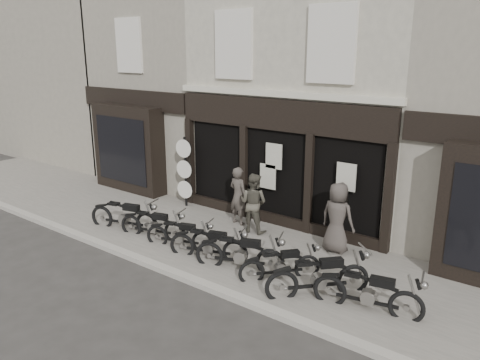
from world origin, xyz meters
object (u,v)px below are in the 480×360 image
Objects in this scene: motorcycle_6 at (319,280)px; man_left at (238,196)px; advert_sign_post at (185,175)px; motorcycle_4 at (241,256)px; motorcycle_7 at (369,296)px; motorcycle_0 at (125,219)px; motorcycle_1 at (153,227)px; man_right at (337,218)px; motorcycle_2 at (180,237)px; motorcycle_5 at (281,267)px; man_centre at (253,203)px; motorcycle_3 at (209,247)px.

man_left is at bearing 101.71° from motorcycle_6.
advert_sign_post reaches higher than man_left.
motorcycle_7 is (3.22, 0.06, 0.00)m from motorcycle_4.
motorcycle_7 is (7.51, 0.08, -0.01)m from motorcycle_0.
man_right is at bearing 9.36° from motorcycle_1.
motorcycle_2 is at bearing -18.74° from motorcycle_1.
motorcycle_0 is at bearing 132.93° from motorcycle_5.
advert_sign_post reaches higher than motorcycle_4.
motorcycle_2 is at bearing 132.95° from motorcycle_5.
motorcycle_2 is 1.02× the size of man_right.
motorcycle_4 is (3.19, -0.11, 0.03)m from motorcycle_1.
motorcycle_1 is 1.06× the size of motorcycle_2.
man_left reaches higher than man_centre.
motorcycle_0 is 1.18× the size of motorcycle_6.
motorcycle_0 reaches higher than motorcycle_4.
man_centre is 3.21m from advert_sign_post.
motorcycle_4 reaches higher than motorcycle_3.
motorcycle_4 is 0.85× the size of advert_sign_post.
motorcycle_6 reaches higher than motorcycle_4.
motorcycle_3 is (2.19, -0.11, 0.01)m from motorcycle_1.
motorcycle_2 is 0.86× the size of motorcycle_7.
motorcycle_3 reaches higher than motorcycle_1.
advert_sign_post is (-7.55, 2.55, 0.79)m from motorcycle_7.
man_left is (2.40, 2.40, 0.57)m from motorcycle_0.
motorcycle_2 is 1.00× the size of motorcycle_6.
motorcycle_6 is at bearing 141.73° from man_centre.
advert_sign_post reaches higher than motorcycle_1.
advert_sign_post is at bearing 1.51° from man_left.
motorcycle_7 reaches higher than motorcycle_3.
motorcycle_4 is 2.49m from man_centre.
advert_sign_post is (-4.33, 2.62, 0.79)m from motorcycle_4.
motorcycle_6 reaches higher than motorcycle_1.
motorcycle_7 reaches higher than motorcycle_2.
man_left is (-0.89, 2.38, 0.60)m from motorcycle_3.
motorcycle_0 is at bearing 132.53° from motorcycle_6.
advert_sign_post is at bearing 112.83° from motorcycle_2.
motorcycle_2 is 3.13m from motorcycle_5.
motorcycle_7 is 1.25× the size of man_left.
motorcycle_1 is 1.11m from motorcycle_2.
motorcycle_7 is at bearing 149.17° from man_centre.
motorcycle_6 reaches higher than motorcycle_2.
man_centre is at bearing 28.56° from motorcycle_1.
motorcycle_0 is 7.51m from motorcycle_7.
motorcycle_7 is 4.88m from man_centre.
motorcycle_2 is 3.50m from advert_sign_post.
motorcycle_2 is 0.94× the size of motorcycle_3.
motorcycle_1 is 5.31m from motorcycle_6.
motorcycle_0 is at bearing -96.11° from advert_sign_post.
motorcycle_4 is at bearing -19.06° from motorcycle_3.
motorcycle_1 is 2.19m from motorcycle_3.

